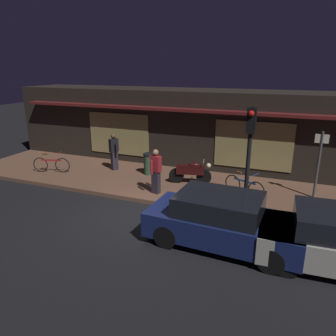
# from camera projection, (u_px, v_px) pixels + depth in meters

# --- Properties ---
(ground_plane) EXTENTS (60.00, 60.00, 0.00)m
(ground_plane) POSITION_uv_depth(u_px,v_px,m) (129.00, 215.00, 10.47)
(ground_plane) COLOR black
(sidewalk_slab) EXTENTS (18.00, 4.00, 0.15)m
(sidewalk_slab) POSITION_uv_depth(u_px,v_px,m) (164.00, 183.00, 13.10)
(sidewalk_slab) COLOR brown
(sidewalk_slab) RESTS_ON ground_plane
(storefront_building) EXTENTS (18.00, 3.30, 3.60)m
(storefront_building) POSITION_uv_depth(u_px,v_px,m) (190.00, 127.00, 15.57)
(storefront_building) COLOR black
(storefront_building) RESTS_ON ground_plane
(motorcycle) EXTENTS (1.68, 0.65, 0.97)m
(motorcycle) POSITION_uv_depth(u_px,v_px,m) (191.00, 172.00, 12.71)
(motorcycle) COLOR black
(motorcycle) RESTS_ON sidewalk_slab
(bicycle_parked) EXTENTS (1.53, 0.73, 0.91)m
(bicycle_parked) POSITION_uv_depth(u_px,v_px,m) (244.00, 186.00, 11.56)
(bicycle_parked) COLOR black
(bicycle_parked) RESTS_ON sidewalk_slab
(bicycle_extra) EXTENTS (1.60, 0.59, 0.91)m
(bicycle_extra) POSITION_uv_depth(u_px,v_px,m) (51.00, 164.00, 14.12)
(bicycle_extra) COLOR black
(bicycle_extra) RESTS_ON sidewalk_slab
(person_photographer) EXTENTS (0.57, 0.44, 1.67)m
(person_photographer) POSITION_uv_depth(u_px,v_px,m) (114.00, 151.00, 14.29)
(person_photographer) COLOR #28232D
(person_photographer) RESTS_ON sidewalk_slab
(person_bystander) EXTENTS (0.42, 0.61, 1.67)m
(person_bystander) POSITION_uv_depth(u_px,v_px,m) (156.00, 171.00, 11.61)
(person_bystander) COLOR #28232D
(person_bystander) RESTS_ON sidewalk_slab
(sign_post) EXTENTS (0.44, 0.09, 2.40)m
(sign_post) POSITION_uv_depth(u_px,v_px,m) (319.00, 161.00, 11.06)
(sign_post) COLOR #47474C
(sign_post) RESTS_ON sidewalk_slab
(trash_bin) EXTENTS (0.48, 0.48, 0.93)m
(trash_bin) POSITION_uv_depth(u_px,v_px,m) (149.00, 164.00, 13.83)
(trash_bin) COLOR #2D4C33
(trash_bin) RESTS_ON sidewalk_slab
(traffic_light_pole) EXTENTS (0.24, 0.33, 3.60)m
(traffic_light_pole) POSITION_uv_depth(u_px,v_px,m) (249.00, 148.00, 8.84)
(traffic_light_pole) COLOR black
(traffic_light_pole) RESTS_ON ground_plane
(parked_car_near) EXTENTS (4.18, 1.95, 1.42)m
(parked_car_near) POSITION_uv_depth(u_px,v_px,m) (222.00, 220.00, 8.56)
(parked_car_near) COLOR black
(parked_car_near) RESTS_ON ground_plane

